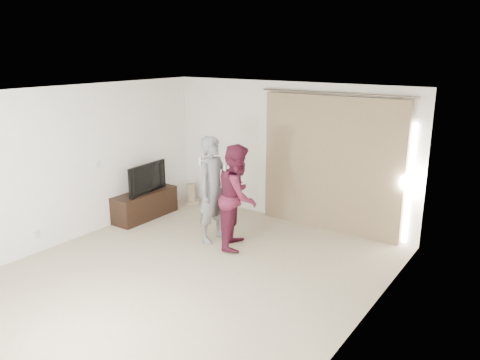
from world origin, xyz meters
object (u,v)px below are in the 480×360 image
at_px(person_man, 213,190).
at_px(person_woman, 238,196).
at_px(tv, 143,178).
at_px(tv_console, 145,205).

distance_m(person_man, person_woman, 0.48).
bearing_deg(tv, person_woman, -96.40).
height_order(person_man, person_woman, person_man).
distance_m(tv, person_woman, 2.26).
xyz_separation_m(tv_console, person_woman, (2.26, -0.09, 0.60)).
relative_size(tv, person_woman, 0.57).
distance_m(tv, person_man, 1.79).
bearing_deg(person_man, person_woman, 4.31).
height_order(tv_console, person_man, person_man).
relative_size(tv_console, person_woman, 0.78).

